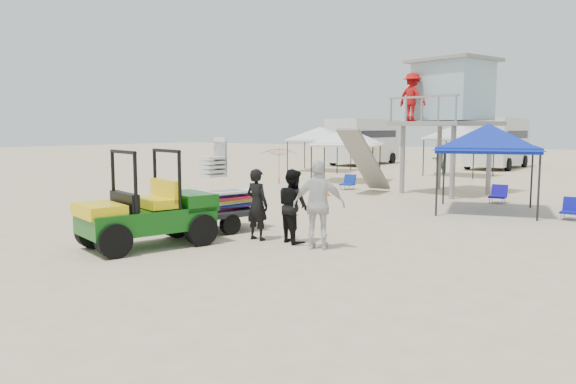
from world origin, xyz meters
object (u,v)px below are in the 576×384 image
Objects in this scene: man_left at (257,205)px; canopy_blue at (489,128)px; utility_cart at (144,203)px; surf_trailer at (218,198)px; lifeguard_tower at (446,96)px.

canopy_blue reaches higher than man_left.
utility_cart is at bearing -115.15° from canopy_blue.
man_left is at bearing -11.18° from surf_trailer.
surf_trailer is 0.71× the size of canopy_blue.
lifeguard_tower is at bearing 124.78° from canopy_blue.
lifeguard_tower is 5.17m from canopy_blue.
lifeguard_tower is 1.43× the size of canopy_blue.
utility_cart is 2.34m from surf_trailer.
utility_cart reaches higher than surf_trailer.
surf_trailer is 8.84m from canopy_blue.
man_left is (1.52, 2.04, -0.14)m from utility_cart.
surf_trailer is (0.01, 2.34, -0.13)m from utility_cart.
man_left is at bearing 53.23° from utility_cart.
utility_cart is at bearing 57.40° from man_left.
utility_cart reaches higher than man_left.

